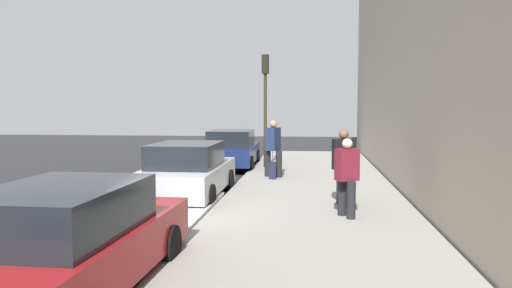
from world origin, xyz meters
TOP-DOWN VIEW (x-y plane):
  - ground_plane at (0.00, 0.00)m, footprint 56.00×56.00m
  - sidewalk at (0.00, -3.30)m, footprint 28.00×4.60m
  - lane_stripe_centre at (0.00, 3.20)m, footprint 28.00×0.14m
  - snow_bank_curb at (-1.51, -0.70)m, footprint 5.55×0.56m
  - parked_car_red at (-5.67, -0.19)m, footprint 4.78×1.98m
  - parked_car_silver at (1.21, -0.03)m, footprint 4.40×1.91m
  - parked_car_navy at (7.79, -0.14)m, footprint 4.23×1.96m
  - pedestrian_navy_coat at (4.72, -2.00)m, footprint 0.58×0.58m
  - pedestrian_burgundy_coat at (-1.05, -3.98)m, footprint 0.50×0.53m
  - pedestrian_black_coat at (0.26, -3.99)m, footprint 0.57×0.54m
  - traffic_light_pole at (7.30, -1.50)m, footprint 0.35×0.26m
  - rolling_suitcase at (4.27, -2.01)m, footprint 0.34×0.22m

SIDE VIEW (x-z plane):
  - ground_plane at x=0.00m, z-range 0.00..0.00m
  - lane_stripe_centre at x=0.00m, z-range 0.00..0.01m
  - sidewalk at x=0.00m, z-range 0.00..0.15m
  - snow_bank_curb at x=-1.51m, z-range 0.00..0.22m
  - rolling_suitcase at x=4.27m, z-range -0.03..0.86m
  - parked_car_navy at x=7.79m, z-range 0.00..1.51m
  - parked_car_silver at x=1.21m, z-range 0.00..1.51m
  - parked_car_red at x=-5.67m, z-range 0.00..1.52m
  - pedestrian_burgundy_coat at x=-1.05m, z-range 0.21..1.86m
  - pedestrian_black_coat at x=0.26m, z-range 0.21..1.99m
  - pedestrian_navy_coat at x=4.72m, z-range 0.21..2.06m
  - traffic_light_pole at x=7.30m, z-range 0.90..5.10m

